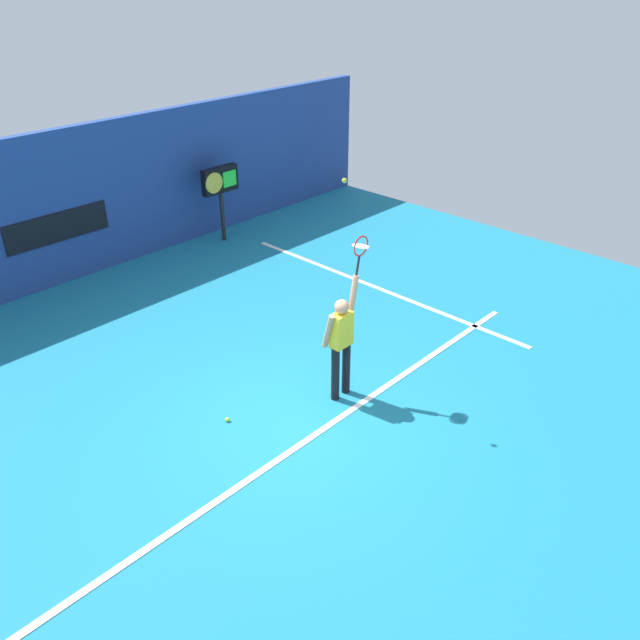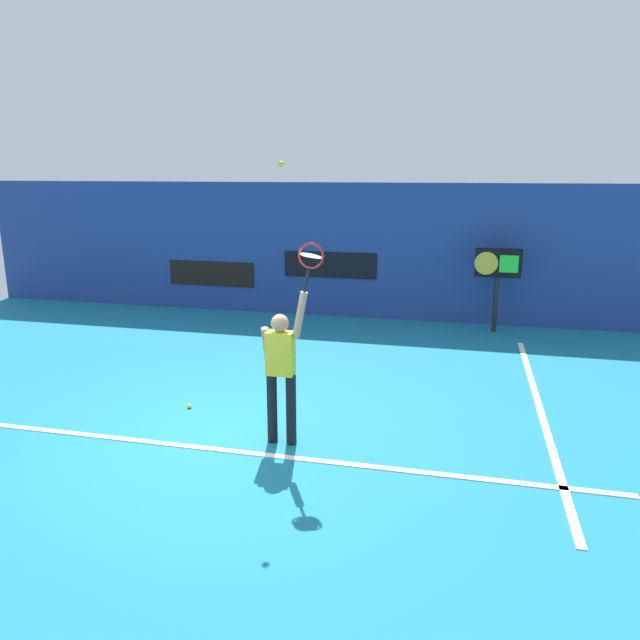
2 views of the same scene
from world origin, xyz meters
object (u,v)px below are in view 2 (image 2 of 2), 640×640
object	(u,v)px
tennis_ball	(281,164)
scoreboard_clock	(498,267)
tennis_racket	(311,259)
tennis_player	(281,367)
spare_ball	(189,406)

from	to	relation	value
tennis_ball	scoreboard_clock	distance (m)	7.18
tennis_racket	scoreboard_clock	bearing A→B (deg)	68.68
tennis_player	tennis_ball	bearing A→B (deg)	33.51
scoreboard_clock	spare_ball	bearing A→B (deg)	-129.17
tennis_ball	spare_ball	size ratio (longest dim) A/B	1.00
tennis_ball	tennis_racket	bearing A→B (deg)	-4.32
tennis_player	scoreboard_clock	distance (m)	6.92
tennis_player	tennis_racket	xyz separation A→B (m)	(0.38, -0.00, 1.37)
tennis_player	spare_ball	bearing A→B (deg)	154.91
tennis_racket	spare_ball	bearing A→B (deg)	159.10
scoreboard_clock	tennis_racket	bearing A→B (deg)	-111.32
tennis_ball	scoreboard_clock	world-z (taller)	tennis_ball
tennis_player	spare_ball	xyz separation A→B (m)	(-1.65, 0.77, -0.98)
tennis_player	tennis_racket	size ratio (longest dim) A/B	3.18
tennis_player	spare_ball	size ratio (longest dim) A/B	29.23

